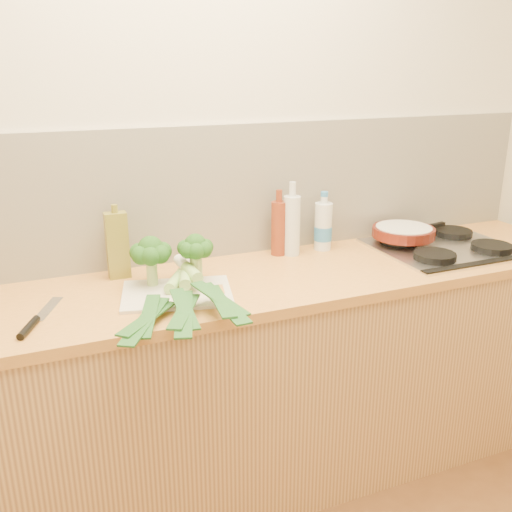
{
  "coord_description": "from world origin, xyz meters",
  "views": [
    {
      "loc": [
        -0.64,
        -0.66,
        1.67
      ],
      "look_at": [
        0.09,
        1.1,
        1.02
      ],
      "focal_mm": 40.0,
      "sensor_mm": 36.0,
      "label": 1
    }
  ],
  "objects_px": {
    "chopping_board": "(177,293)",
    "chefs_knife": "(34,323)",
    "skillet": "(404,232)",
    "gas_hob": "(445,246)"
  },
  "relations": [
    {
      "from": "chopping_board",
      "to": "chefs_knife",
      "type": "bearing_deg",
      "value": -158.45
    },
    {
      "from": "gas_hob",
      "to": "chopping_board",
      "type": "bearing_deg",
      "value": -177.4
    },
    {
      "from": "gas_hob",
      "to": "chopping_board",
      "type": "distance_m",
      "value": 1.21
    },
    {
      "from": "chopping_board",
      "to": "chefs_knife",
      "type": "height_order",
      "value": "chefs_knife"
    },
    {
      "from": "chopping_board",
      "to": "skillet",
      "type": "distance_m",
      "value": 1.09
    },
    {
      "from": "gas_hob",
      "to": "chopping_board",
      "type": "height_order",
      "value": "gas_hob"
    },
    {
      "from": "gas_hob",
      "to": "chefs_knife",
      "type": "xyz_separation_m",
      "value": [
        -1.68,
        -0.12,
        -0.01
      ]
    },
    {
      "from": "chefs_knife",
      "to": "skillet",
      "type": "distance_m",
      "value": 1.57
    },
    {
      "from": "chefs_knife",
      "to": "skillet",
      "type": "xyz_separation_m",
      "value": [
        1.55,
        0.24,
        0.05
      ]
    },
    {
      "from": "gas_hob",
      "to": "skillet",
      "type": "relative_size",
      "value": 1.46
    }
  ]
}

